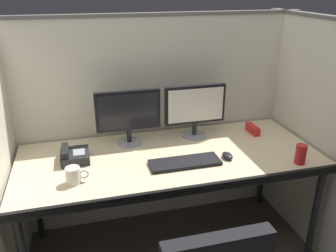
% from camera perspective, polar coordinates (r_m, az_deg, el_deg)
% --- Properties ---
extents(cubicle_partition_rear, '(2.21, 0.06, 1.57)m').
position_cam_1_polar(cubicle_partition_rear, '(2.60, -2.25, 0.57)').
color(cubicle_partition_rear, beige).
rests_on(cubicle_partition_rear, ground).
extents(cubicle_partition_right, '(0.06, 1.41, 1.57)m').
position_cam_1_polar(cubicle_partition_right, '(2.55, 23.06, -1.74)').
color(cubicle_partition_right, beige).
rests_on(cubicle_partition_right, ground).
extents(desk, '(1.90, 0.80, 0.74)m').
position_cam_1_polar(desk, '(2.24, 0.41, -6.02)').
color(desk, beige).
rests_on(desk, ground).
extents(monitor_left, '(0.43, 0.17, 0.37)m').
position_cam_1_polar(monitor_left, '(2.31, -6.52, 2.00)').
color(monitor_left, gray).
rests_on(monitor_left, desk).
extents(monitor_right, '(0.43, 0.17, 0.37)m').
position_cam_1_polar(monitor_right, '(2.42, 4.46, 3.02)').
color(monitor_right, gray).
rests_on(monitor_right, desk).
extents(keyboard_main, '(0.43, 0.15, 0.02)m').
position_cam_1_polar(keyboard_main, '(2.12, 2.78, -5.98)').
color(keyboard_main, black).
rests_on(keyboard_main, desk).
extents(computer_mouse, '(0.06, 0.10, 0.04)m').
position_cam_1_polar(computer_mouse, '(2.21, 9.69, -4.80)').
color(computer_mouse, black).
rests_on(computer_mouse, desk).
extents(desk_phone, '(0.17, 0.19, 0.09)m').
position_cam_1_polar(desk_phone, '(2.23, -15.12, -4.68)').
color(desk_phone, black).
rests_on(desk_phone, desk).
extents(coffee_mug, '(0.13, 0.08, 0.09)m').
position_cam_1_polar(coffee_mug, '(1.98, -15.17, -7.80)').
color(coffee_mug, silver).
rests_on(coffee_mug, desk).
extents(soda_can, '(0.07, 0.07, 0.12)m').
position_cam_1_polar(soda_can, '(2.25, 20.89, -4.33)').
color(soda_can, red).
rests_on(soda_can, desk).
extents(red_stapler, '(0.04, 0.15, 0.06)m').
position_cam_1_polar(red_stapler, '(2.61, 13.67, -0.51)').
color(red_stapler, red).
rests_on(red_stapler, desk).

